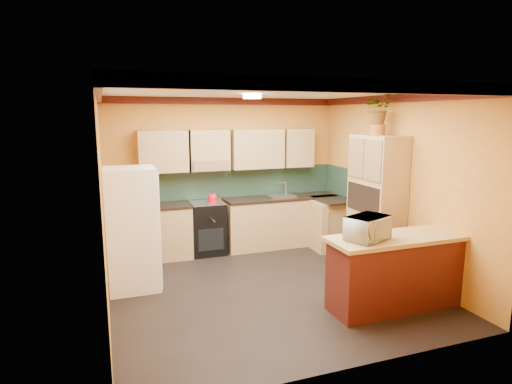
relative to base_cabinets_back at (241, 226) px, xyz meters
The scene contains 15 objects.
room_shell 2.25m from the base_cabinets_back, 96.70° to the right, with size 4.24×4.24×2.72m.
base_cabinets_back is the anchor object (origin of this frame).
countertop_back 0.46m from the base_cabinets_back, 90.00° to the right, with size 3.65×0.62×0.04m, color black.
stove 0.63m from the base_cabinets_back, behind, with size 0.58×0.58×0.91m, color black.
kettle 0.77m from the base_cabinets_back, behind, with size 0.17×0.17×0.18m, color red, non-canonical shape.
sink 0.92m from the base_cabinets_back, ahead, with size 0.48×0.40×0.03m, color silver.
base_cabinets_right 1.68m from the base_cabinets_back, 17.56° to the right, with size 0.60×0.80×0.88m, color tan.
countertop_right 1.74m from the base_cabinets_back, 17.56° to the right, with size 0.62×0.80×0.04m, color black.
fridge 2.31m from the base_cabinets_back, 149.00° to the right, with size 0.68×0.66×1.70m, color white.
pantry 2.43m from the base_cabinets_back, 45.48° to the right, with size 0.48×0.90×2.10m, color tan.
fern_pot 2.90m from the base_cabinets_back, 44.61° to the right, with size 0.22×0.22×0.16m, color #A75728.
fern 3.10m from the base_cabinets_back, 44.61° to the right, with size 0.43×0.37×0.48m, color tan.
breakfast_bar 3.15m from the base_cabinets_back, 68.56° to the right, with size 1.80×0.55×0.88m, color #521413.
bar_top 3.18m from the base_cabinets_back, 68.56° to the right, with size 1.90×0.65×0.05m, color tan.
microwave 3.07m from the base_cabinets_back, 77.54° to the right, with size 0.52×0.35×0.29m, color white.
Camera 1 is at (-2.07, -5.31, 2.39)m, focal length 30.00 mm.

